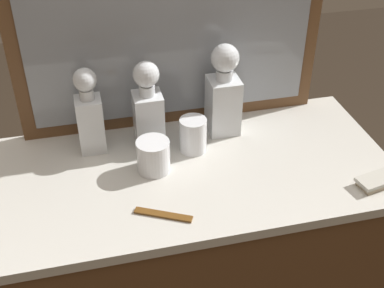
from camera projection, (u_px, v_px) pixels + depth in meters
name	position (u px, v px, depth m)	size (l,w,h in m)	color
dresser	(192.00, 273.00, 1.64)	(1.10, 0.54, 0.85)	brown
dresser_mirror	(170.00, 9.00, 1.39)	(0.89, 0.03, 0.71)	brown
crystal_decanter_front	(223.00, 98.00, 1.48)	(0.09, 0.09, 0.28)	white
crystal_decanter_far_left	(148.00, 112.00, 1.43)	(0.08, 0.08, 0.26)	white
crystal_decanter_right	(90.00, 119.00, 1.41)	(0.07, 0.07, 0.25)	white
crystal_tumbler_rear	(193.00, 136.00, 1.44)	(0.08, 0.08, 0.10)	white
crystal_tumbler_left	(153.00, 157.00, 1.37)	(0.09, 0.09, 0.09)	white
silver_brush_far_right	(381.00, 180.00, 1.33)	(0.14, 0.08, 0.02)	#B7A88C
tortoiseshell_comb	(163.00, 215.00, 1.24)	(0.14, 0.08, 0.01)	brown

